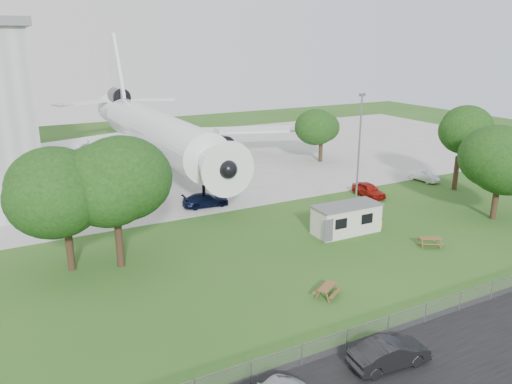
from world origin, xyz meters
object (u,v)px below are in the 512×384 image
site_cabin (346,219)px  picnic_east (429,246)px  airliner (153,129)px  picnic_west (327,296)px  car_centre_sedan (389,354)px

site_cabin → picnic_east: (4.26, -5.85, -1.31)m
airliner → picnic_east: airliner is taller
picnic_east → picnic_west: bearing=-139.5°
site_cabin → picnic_east: bearing=-53.9°
picnic_west → picnic_east: same height
airliner → car_centre_sedan: 47.79m
airliner → picnic_east: (12.31, -36.92, -5.27)m
airliner → picnic_west: 40.19m
site_cabin → picnic_west: site_cabin is taller
picnic_east → airliner: bearing=135.9°
site_cabin → picnic_west: 12.21m
airliner → site_cabin: 32.35m
airliner → picnic_west: bearing=-90.5°
airliner → car_centre_sedan: bearing=-92.3°
airliner → picnic_west: airliner is taller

